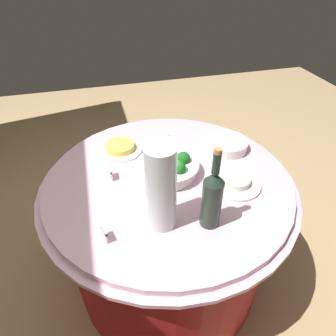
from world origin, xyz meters
The scene contains 11 objects.
ground_plane centered at (0.00, 0.00, 0.00)m, with size 6.00×6.00×0.00m, color tan.
buffet_table centered at (0.00, 0.00, 0.38)m, with size 1.16×1.16×0.74m.
broccoli_bowl centered at (0.03, -0.01, 0.78)m, with size 0.28×0.28×0.11m.
plate_stack centered at (0.14, -0.35, 0.77)m, with size 0.21×0.21×0.05m.
wine_bottle centered at (-0.30, -0.08, 0.87)m, with size 0.07×0.07×0.34m.
decorative_fruit_vase centered at (-0.25, 0.09, 0.89)m, with size 0.11×0.11×0.34m.
serving_tongs centered at (0.29, -0.14, 0.74)m, with size 0.14×0.14×0.01m.
food_plate_fried_egg centered at (0.26, 0.18, 0.76)m, with size 0.22×0.22×0.04m.
food_plate_rice centered at (-0.13, -0.27, 0.75)m, with size 0.22×0.22×0.04m.
label_placard_front centered at (0.06, 0.25, 0.77)m, with size 0.05×0.01×0.05m.
label_placard_mid centered at (-0.28, 0.30, 0.77)m, with size 0.05×0.02×0.05m.
Camera 1 is at (-0.98, 0.26, 1.58)m, focal length 31.05 mm.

